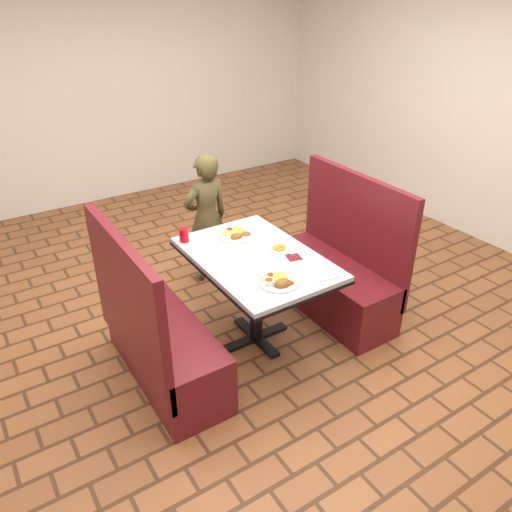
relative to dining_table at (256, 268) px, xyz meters
The scene contains 15 objects.
room 1.26m from the dining_table, ahead, with size 7.00×7.04×2.82m.
dining_table is the anchor object (origin of this frame).
booth_bench_left 0.86m from the dining_table, behind, with size 0.47×1.20×1.17m.
booth_bench_right 0.86m from the dining_table, ahead, with size 0.47×1.20×1.17m.
diner_person 1.07m from the dining_table, 81.91° to the left, with size 0.44×0.29×1.20m, color brown.
near_dinner_plate 0.42m from the dining_table, 101.27° to the right, with size 0.27×0.27×0.08m.
far_dinner_plate 0.38m from the dining_table, 82.35° to the left, with size 0.29×0.29×0.07m.
plantain_plate 0.23m from the dining_table, ahead, with size 0.17×0.17×0.03m.
maroon_napkin 0.29m from the dining_table, 37.63° to the right, with size 0.10×0.10×0.00m, color maroon.
spoon_utensil 0.28m from the dining_table, 33.37° to the right, with size 0.01×0.14×0.00m, color silver.
red_tumbler 0.61m from the dining_table, 124.04° to the left, with size 0.07×0.07×0.11m, color red.
paper_napkin 0.54m from the dining_table, 63.09° to the right, with size 0.18×0.13×0.01m, color white.
knife_utensil 0.43m from the dining_table, 105.93° to the right, with size 0.01×0.15×0.00m, color silver.
fork_utensil 0.40m from the dining_table, 105.27° to the right, with size 0.01×0.15×0.00m, color silver.
lettuce_shreds 0.12m from the dining_table, 56.31° to the left, with size 0.28×0.32×0.00m, color #90CF52, non-canonical shape.
Camera 1 is at (-1.71, -2.64, 2.49)m, focal length 35.00 mm.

